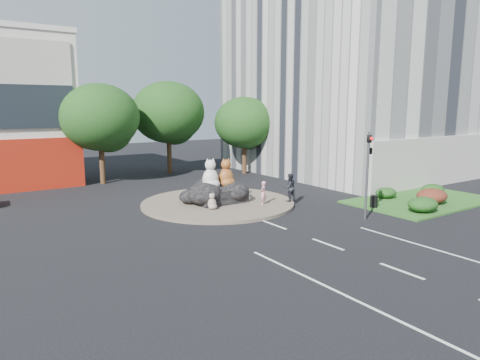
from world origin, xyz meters
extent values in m
plane|color=black|center=(0.00, 0.00, 0.00)|extent=(120.00, 120.00, 0.00)
cylinder|color=brown|center=(0.00, 10.00, 0.10)|extent=(10.00, 10.00, 0.20)
cube|color=#20551C|center=(12.00, 3.00, 0.06)|extent=(10.00, 6.00, 0.12)
cylinder|color=#382314|center=(-4.00, 22.00, 1.87)|extent=(0.44, 0.44, 3.74)
ellipsoid|color=#113410|center=(-4.00, 22.00, 5.53)|extent=(6.46, 6.46, 5.49)
sphere|color=#113410|center=(-3.20, 22.50, 4.68)|extent=(4.25, 4.25, 4.25)
sphere|color=#113410|center=(-4.70, 21.70, 4.93)|extent=(3.74, 3.74, 3.74)
cylinder|color=#382314|center=(3.00, 24.00, 1.98)|extent=(0.44, 0.44, 3.96)
ellipsoid|color=#113410|center=(3.00, 24.00, 5.85)|extent=(6.84, 6.84, 5.81)
sphere|color=#113410|center=(3.80, 24.50, 4.95)|extent=(4.50, 4.50, 4.50)
sphere|color=#113410|center=(2.30, 23.70, 5.22)|extent=(3.96, 3.96, 3.96)
cylinder|color=#382314|center=(9.00, 20.00, 1.65)|extent=(0.44, 0.44, 3.30)
ellipsoid|color=#113410|center=(9.00, 20.00, 4.88)|extent=(5.70, 5.70, 4.84)
sphere|color=#113410|center=(9.80, 20.50, 4.12)|extent=(3.75, 3.75, 3.75)
sphere|color=#113410|center=(8.30, 19.70, 4.35)|extent=(3.30, 3.30, 3.30)
ellipsoid|color=#113410|center=(9.00, 1.00, 0.57)|extent=(2.00, 1.60, 0.90)
ellipsoid|color=#532316|center=(11.50, 2.00, 0.61)|extent=(2.20, 1.76, 0.99)
ellipsoid|color=#113410|center=(14.00, 3.50, 0.53)|extent=(1.80, 1.44, 0.81)
ellipsoid|color=#113410|center=(10.50, 4.80, 0.48)|extent=(1.60, 1.28, 0.72)
cylinder|color=#595B60|center=(5.00, 2.00, 2.50)|extent=(0.14, 0.14, 5.00)
imported|color=black|center=(5.00, 2.00, 4.20)|extent=(0.21, 0.26, 1.30)
imported|color=black|center=(5.20, 2.00, 4.00)|extent=(0.26, 1.24, 0.50)
sphere|color=red|center=(5.00, 1.82, 4.65)|extent=(0.18, 0.18, 0.18)
cylinder|color=#595B60|center=(13.00, 8.00, 4.00)|extent=(0.18, 0.18, 8.00)
cylinder|color=#595B60|center=(12.00, 8.00, 8.00)|extent=(2.00, 0.12, 0.12)
cube|color=silver|center=(11.00, 8.00, 7.90)|extent=(0.50, 0.22, 0.12)
imported|color=pink|center=(1.97, 7.68, 0.96)|extent=(0.66, 0.61, 1.51)
imported|color=black|center=(4.00, 7.47, 1.12)|extent=(0.97, 0.80, 1.85)
cylinder|color=black|center=(7.50, 3.42, 0.50)|extent=(0.51, 0.51, 0.76)
camera|label=1|loc=(-14.17, -13.66, 6.38)|focal=32.00mm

